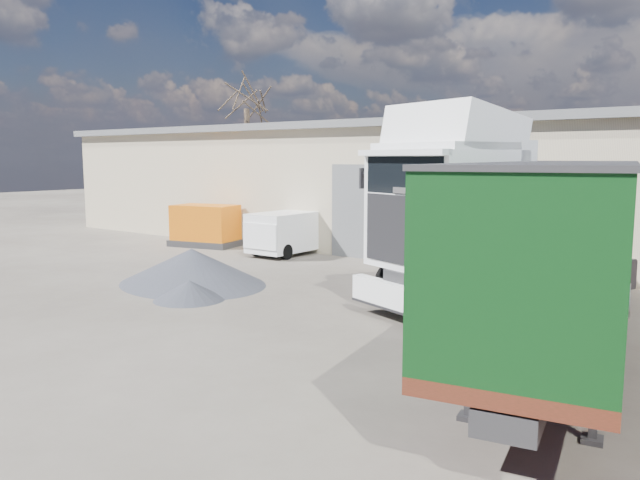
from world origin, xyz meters
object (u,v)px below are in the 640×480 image
Objects in this scene: bare_tree at (246,94)px; tractor_unit at (472,226)px; orange_skip at (206,228)px; panel_van at (291,232)px; box_trailer at (562,240)px.

bare_tree is 27.41m from tractor_unit.
tractor_unit is (22.03, -15.24, -5.76)m from bare_tree.
orange_skip is (-14.04, 4.04, -1.37)m from tractor_unit.
bare_tree is 1.20× the size of tractor_unit.
tractor_unit is at bearing -28.75° from orange_skip.
orange_skip is (-4.45, -0.50, -0.09)m from panel_van.
orange_skip is at bearing -176.37° from tractor_unit.
orange_skip is (7.99, -11.21, -7.14)m from bare_tree.
orange_skip is at bearing -54.50° from bare_tree.
box_trailer is at bearing -34.07° from orange_skip.
bare_tree is 17.86m from panel_van.
bare_tree is 2.30× the size of panel_van.
panel_van is at bearing 174.34° from tractor_unit.
orange_skip is at bearing -173.88° from panel_van.
bare_tree is at bearing 138.94° from panel_van.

